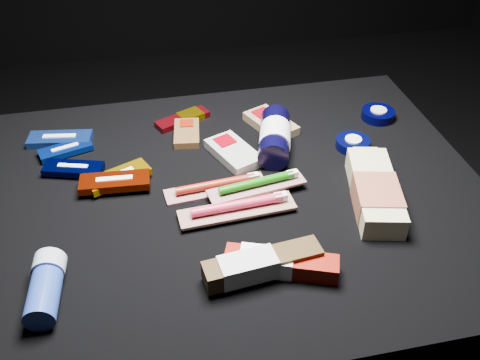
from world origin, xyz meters
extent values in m
plane|color=black|center=(0.00, 0.00, 0.00)|extent=(3.00, 3.00, 0.00)
cube|color=black|center=(0.00, 0.00, 0.20)|extent=(0.98, 0.78, 0.40)
cube|color=#1A3D9C|center=(-0.33, 0.24, 0.41)|extent=(0.14, 0.07, 0.02)
cube|color=white|center=(-0.33, 0.24, 0.41)|extent=(0.07, 0.02, 0.02)
cube|color=navy|center=(-0.32, 0.20, 0.41)|extent=(0.12, 0.07, 0.01)
cube|color=silver|center=(-0.32, 0.20, 0.41)|extent=(0.06, 0.03, 0.01)
cube|color=#010430|center=(-0.30, 0.12, 0.41)|extent=(0.12, 0.08, 0.01)
cube|color=white|center=(-0.30, 0.12, 0.41)|extent=(0.06, 0.03, 0.02)
cube|color=#B58802|center=(-0.21, 0.07, 0.41)|extent=(0.13, 0.09, 0.01)
cube|color=white|center=(-0.21, 0.07, 0.42)|extent=(0.06, 0.04, 0.02)
cube|color=#6C1503|center=(-0.22, 0.06, 0.42)|extent=(0.14, 0.06, 0.02)
cube|color=white|center=(-0.22, 0.06, 0.42)|extent=(0.07, 0.02, 0.02)
cube|color=brown|center=(-0.06, 0.21, 0.41)|extent=(0.07, 0.11, 0.02)
cube|color=#6C1407|center=(-0.06, 0.24, 0.41)|extent=(0.03, 0.03, 0.02)
cube|color=#A1A29C|center=(0.02, 0.12, 0.41)|extent=(0.11, 0.14, 0.02)
cube|color=#76000A|center=(0.01, 0.15, 0.41)|extent=(0.05, 0.05, 0.02)
cube|color=#8E6E51|center=(0.13, 0.21, 0.41)|extent=(0.11, 0.14, 0.02)
cube|color=maroon|center=(0.11, 0.24, 0.41)|extent=(0.05, 0.05, 0.02)
cube|color=maroon|center=(-0.06, 0.27, 0.41)|extent=(0.13, 0.09, 0.01)
cube|color=#A17B05|center=(-0.04, 0.28, 0.41)|extent=(0.07, 0.06, 0.02)
cylinder|color=black|center=(0.11, 0.12, 0.43)|extent=(0.11, 0.17, 0.06)
cylinder|color=white|center=(0.11, 0.12, 0.43)|extent=(0.08, 0.09, 0.07)
cylinder|color=black|center=(0.14, 0.21, 0.43)|extent=(0.03, 0.03, 0.02)
cube|color=black|center=(0.14, 0.23, 0.43)|extent=(0.02, 0.03, 0.01)
cylinder|color=black|center=(0.38, 0.20, 0.41)|extent=(0.08, 0.08, 0.02)
cylinder|color=#B8B8B4|center=(0.38, 0.20, 0.41)|extent=(0.04, 0.04, 0.02)
cylinder|color=black|center=(0.28, 0.10, 0.41)|extent=(0.07, 0.07, 0.02)
cylinder|color=white|center=(0.28, 0.10, 0.41)|extent=(0.04, 0.04, 0.02)
cube|color=beige|center=(0.25, -0.08, 0.42)|extent=(0.12, 0.23, 0.04)
cube|color=#99553C|center=(0.25, -0.10, 0.42)|extent=(0.10, 0.12, 0.05)
cube|color=beige|center=(0.28, 0.03, 0.42)|extent=(0.05, 0.03, 0.03)
cylinder|color=#233C93|center=(-0.33, -0.21, 0.42)|extent=(0.05, 0.10, 0.05)
cylinder|color=#9DAABA|center=(-0.33, -0.15, 0.43)|extent=(0.05, 0.04, 0.05)
cube|color=#A39E97|center=(-0.03, 0.01, 0.40)|extent=(0.20, 0.06, 0.01)
cylinder|color=maroon|center=(-0.03, 0.01, 0.41)|extent=(0.16, 0.03, 0.02)
cube|color=silver|center=(0.04, 0.02, 0.42)|extent=(0.02, 0.01, 0.01)
cube|color=#A29A97|center=(-0.01, -0.06, 0.41)|extent=(0.22, 0.06, 0.01)
cylinder|color=#C82846|center=(-0.01, -0.06, 0.42)|extent=(0.17, 0.03, 0.02)
cube|color=white|center=(0.08, -0.06, 0.42)|extent=(0.02, 0.02, 0.01)
cube|color=#B1ACA6|center=(0.04, -0.01, 0.42)|extent=(0.19, 0.07, 0.01)
cylinder|color=#0B6606|center=(0.04, -0.01, 0.43)|extent=(0.15, 0.04, 0.01)
cube|color=white|center=(0.11, 0.00, 0.43)|extent=(0.02, 0.02, 0.01)
cube|color=#840E03|center=(0.04, -0.21, 0.42)|extent=(0.18, 0.10, 0.03)
cube|color=white|center=(0.01, -0.20, 0.42)|extent=(0.10, 0.07, 0.04)
cube|color=#37260D|center=(0.01, -0.21, 0.42)|extent=(0.20, 0.06, 0.03)
cube|color=#B8B8B4|center=(-0.02, -0.22, 0.42)|extent=(0.10, 0.05, 0.04)
camera|label=1|loc=(-0.15, -0.77, 1.05)|focal=40.00mm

